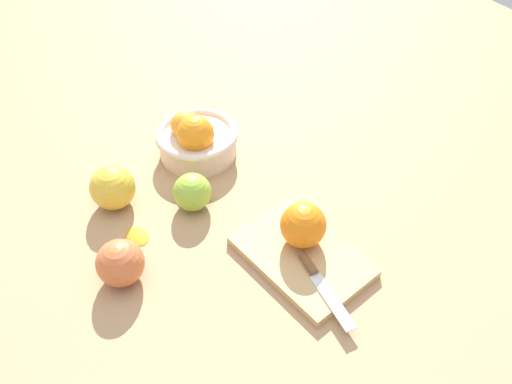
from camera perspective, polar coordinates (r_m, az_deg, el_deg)
The scene contains 9 objects.
ground_plane at distance 0.94m, azimuth -5.07°, elevation -3.26°, with size 2.40×2.40×0.00m, color tan.
bowl at distance 1.05m, azimuth -6.73°, elevation 5.98°, with size 0.17×0.17×0.11m.
cutting_board at distance 0.87m, azimuth 5.14°, elevation -7.24°, with size 0.22×0.15×0.02m, color tan.
orange_on_board at distance 0.86m, azimuth 5.31°, elevation -3.71°, with size 0.08×0.08×0.08m, color orange.
knife at distance 0.83m, azimuth 6.99°, elevation -9.65°, with size 0.16×0.03×0.01m.
apple_front_right at distance 0.85m, azimuth -14.97°, elevation -7.69°, with size 0.08×0.08×0.08m, color #CC6638.
apple_mid_left at distance 0.94m, azimuth -7.15°, elevation -0.00°, with size 0.07×0.07×0.07m, color #8EB738.
apple_front_left at distance 0.97m, azimuth -15.77°, elevation 0.49°, with size 0.08×0.08×0.08m, color gold.
citrus_peel at distance 0.93m, azimuth -13.19°, elevation -4.74°, with size 0.05×0.04×0.01m, color orange.
Camera 1 is at (0.59, -0.25, 0.69)m, focal length 35.68 mm.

